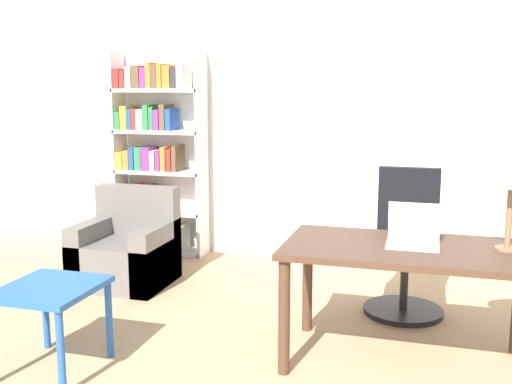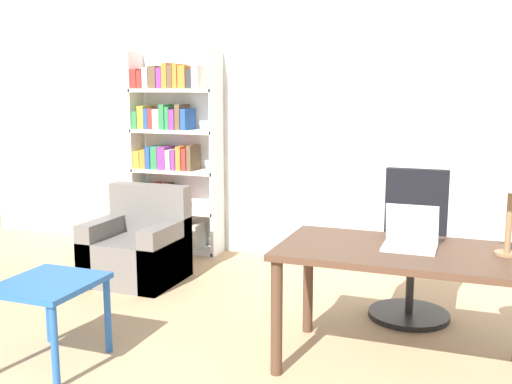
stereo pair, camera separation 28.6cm
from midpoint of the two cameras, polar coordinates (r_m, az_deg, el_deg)
wall_back at (r=5.86m, az=7.59°, el=6.47°), size 8.00×0.06×2.70m
desk at (r=3.71m, az=16.09°, el=-6.83°), size 1.48×0.81×0.75m
laptop at (r=3.72m, az=16.65°, el=-4.29°), size 0.31×0.25×0.25m
office_chair at (r=4.66m, az=16.40°, el=-5.70°), size 0.59×0.59×1.09m
side_table_blue at (r=3.86m, az=-17.06°, el=-9.32°), size 0.53×0.58×0.53m
armchair at (r=5.39m, az=-9.70°, el=-5.43°), size 0.77×0.70×0.83m
bookshelf at (r=6.25m, az=-6.90°, el=3.15°), size 0.96×0.28×2.06m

